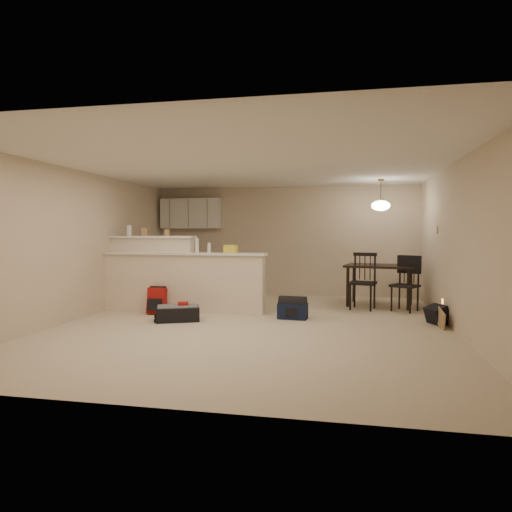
% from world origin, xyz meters
% --- Properties ---
extents(room, '(7.00, 7.02, 2.50)m').
position_xyz_m(room, '(0.00, 0.00, 1.25)').
color(room, beige).
rests_on(room, ground).
extents(breakfast_bar, '(3.08, 0.58, 1.39)m').
position_xyz_m(breakfast_bar, '(-1.76, 0.98, 0.61)').
color(breakfast_bar, beige).
rests_on(breakfast_bar, ground).
extents(upper_cabinets, '(1.40, 0.34, 0.70)m').
position_xyz_m(upper_cabinets, '(-2.20, 3.32, 1.90)').
color(upper_cabinets, white).
rests_on(upper_cabinets, room).
extents(kitchen_counter, '(1.80, 0.60, 0.90)m').
position_xyz_m(kitchen_counter, '(-2.00, 3.19, 0.45)').
color(kitchen_counter, white).
rests_on(kitchen_counter, ground).
extents(thermostat, '(0.02, 0.12, 0.12)m').
position_xyz_m(thermostat, '(2.98, 1.55, 1.50)').
color(thermostat, beige).
rests_on(thermostat, room).
extents(jar, '(0.10, 0.10, 0.20)m').
position_xyz_m(jar, '(-2.66, 1.12, 1.49)').
color(jar, silver).
rests_on(jar, breakfast_bar).
extents(cereal_box, '(0.10, 0.07, 0.16)m').
position_xyz_m(cereal_box, '(-2.35, 1.12, 1.47)').
color(cereal_box, '#A68256').
rests_on(cereal_box, breakfast_bar).
extents(small_box, '(0.08, 0.06, 0.12)m').
position_xyz_m(small_box, '(-1.90, 1.12, 1.45)').
color(small_box, '#A68256').
rests_on(small_box, breakfast_bar).
extents(bottle_a, '(0.07, 0.07, 0.26)m').
position_xyz_m(bottle_a, '(-1.23, 0.90, 1.22)').
color(bottle_a, silver).
rests_on(bottle_a, breakfast_bar).
extents(bottle_b, '(0.06, 0.06, 0.18)m').
position_xyz_m(bottle_b, '(-1.00, 0.90, 1.18)').
color(bottle_b, silver).
rests_on(bottle_b, breakfast_bar).
extents(bag_lump, '(0.22, 0.18, 0.14)m').
position_xyz_m(bag_lump, '(-0.60, 0.90, 1.16)').
color(bag_lump, '#A68256').
rests_on(bag_lump, breakfast_bar).
extents(dining_table, '(1.44, 1.09, 0.81)m').
position_xyz_m(dining_table, '(2.08, 2.30, 0.72)').
color(dining_table, black).
rests_on(dining_table, ground).
extents(pendant_lamp, '(0.36, 0.36, 0.62)m').
position_xyz_m(pendant_lamp, '(2.08, 2.30, 1.99)').
color(pendant_lamp, brown).
rests_on(pendant_lamp, room).
extents(dining_chair_near, '(0.56, 0.54, 1.07)m').
position_xyz_m(dining_chair_near, '(1.73, 1.81, 0.53)').
color(dining_chair_near, black).
rests_on(dining_chair_near, ground).
extents(dining_chair_far, '(0.59, 0.58, 1.01)m').
position_xyz_m(dining_chair_far, '(2.49, 1.76, 0.50)').
color(dining_chair_far, black).
rests_on(dining_chair_far, ground).
extents(suitcase, '(0.81, 0.68, 0.23)m').
position_xyz_m(suitcase, '(-1.30, 0.08, 0.12)').
color(suitcase, black).
rests_on(suitcase, ground).
extents(red_backpack, '(0.32, 0.22, 0.46)m').
position_xyz_m(red_backpack, '(-1.89, 0.61, 0.23)').
color(red_backpack, '#A41412').
rests_on(red_backpack, ground).
extents(navy_duffel, '(0.50, 0.30, 0.26)m').
position_xyz_m(navy_duffel, '(0.55, 0.61, 0.13)').
color(navy_duffel, '#101934').
rests_on(navy_duffel, ground).
extents(black_daypack, '(0.35, 0.40, 0.29)m').
position_xyz_m(black_daypack, '(2.85, 0.61, 0.14)').
color(black_daypack, black).
rests_on(black_daypack, ground).
extents(cardboard_sheet, '(0.05, 0.37, 0.28)m').
position_xyz_m(cardboard_sheet, '(2.85, 0.29, 0.14)').
color(cardboard_sheet, '#A68256').
rests_on(cardboard_sheet, ground).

